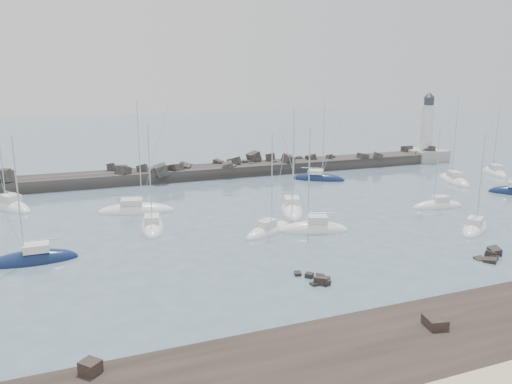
{
  "coord_description": "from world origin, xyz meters",
  "views": [
    {
      "loc": [
        -22.99,
        -44.05,
        16.78
      ],
      "look_at": [
        -0.84,
        12.0,
        2.93
      ],
      "focal_mm": 35.0,
      "sensor_mm": 36.0,
      "label": 1
    }
  ],
  "objects_px": {
    "sailboat_9": "(438,206)",
    "sailboat_3": "(152,227)",
    "sailboat_14": "(268,231)",
    "sailboat_10": "(453,181)",
    "sailboat_2": "(33,260)",
    "sailboat_8": "(318,179)",
    "lighthouse": "(426,146)",
    "sailboat_12": "(494,173)",
    "sailboat_5": "(313,230)",
    "sailboat_6": "(292,211)",
    "sailboat_4": "(136,211)",
    "sailboat_1": "(10,207)",
    "sailboat_7": "(475,229)"
  },
  "relations": [
    {
      "from": "sailboat_8",
      "to": "sailboat_14",
      "type": "xyz_separation_m",
      "value": [
        -19.16,
        -23.81,
        -0.0
      ]
    },
    {
      "from": "sailboat_2",
      "to": "sailboat_8",
      "type": "distance_m",
      "value": 49.42
    },
    {
      "from": "sailboat_4",
      "to": "sailboat_12",
      "type": "xyz_separation_m",
      "value": [
        63.29,
        2.66,
        0.02
      ]
    },
    {
      "from": "sailboat_3",
      "to": "sailboat_5",
      "type": "distance_m",
      "value": 18.28
    },
    {
      "from": "sailboat_4",
      "to": "sailboat_7",
      "type": "height_order",
      "value": "sailboat_4"
    },
    {
      "from": "sailboat_5",
      "to": "sailboat_6",
      "type": "height_order",
      "value": "sailboat_6"
    },
    {
      "from": "sailboat_2",
      "to": "sailboat_10",
      "type": "xyz_separation_m",
      "value": [
        63.02,
        14.3,
        0.0
      ]
    },
    {
      "from": "sailboat_4",
      "to": "sailboat_5",
      "type": "height_order",
      "value": "sailboat_4"
    },
    {
      "from": "sailboat_1",
      "to": "sailboat_12",
      "type": "distance_m",
      "value": 78.69
    },
    {
      "from": "sailboat_1",
      "to": "sailboat_7",
      "type": "height_order",
      "value": "sailboat_1"
    },
    {
      "from": "sailboat_2",
      "to": "sailboat_7",
      "type": "distance_m",
      "value": 46.61
    },
    {
      "from": "sailboat_2",
      "to": "sailboat_4",
      "type": "bearing_deg",
      "value": 51.33
    },
    {
      "from": "lighthouse",
      "to": "sailboat_10",
      "type": "bearing_deg",
      "value": -117.86
    },
    {
      "from": "sailboat_2",
      "to": "sailboat_5",
      "type": "relative_size",
      "value": 1.02
    },
    {
      "from": "sailboat_4",
      "to": "sailboat_3",
      "type": "bearing_deg",
      "value": -85.16
    },
    {
      "from": "sailboat_1",
      "to": "sailboat_6",
      "type": "xyz_separation_m",
      "value": [
        33.81,
        -15.46,
        0.0
      ]
    },
    {
      "from": "sailboat_9",
      "to": "sailboat_3",
      "type": "bearing_deg",
      "value": 173.26
    },
    {
      "from": "sailboat_2",
      "to": "sailboat_7",
      "type": "relative_size",
      "value": 1.1
    },
    {
      "from": "sailboat_10",
      "to": "sailboat_14",
      "type": "relative_size",
      "value": 1.26
    },
    {
      "from": "sailboat_6",
      "to": "lighthouse",
      "type": "bearing_deg",
      "value": 31.53
    },
    {
      "from": "sailboat_1",
      "to": "sailboat_2",
      "type": "relative_size",
      "value": 1.17
    },
    {
      "from": "sailboat_1",
      "to": "sailboat_4",
      "type": "xyz_separation_m",
      "value": [
        15.21,
        -8.17,
        -0.02
      ]
    },
    {
      "from": "sailboat_2",
      "to": "sailboat_8",
      "type": "bearing_deg",
      "value": 29.22
    },
    {
      "from": "sailboat_7",
      "to": "sailboat_5",
      "type": "bearing_deg",
      "value": 160.16
    },
    {
      "from": "sailboat_4",
      "to": "sailboat_10",
      "type": "relative_size",
      "value": 1.01
    },
    {
      "from": "sailboat_4",
      "to": "sailboat_10",
      "type": "bearing_deg",
      "value": -0.18
    },
    {
      "from": "sailboat_2",
      "to": "sailboat_8",
      "type": "xyz_separation_m",
      "value": [
        43.13,
        24.12,
        -0.01
      ]
    },
    {
      "from": "sailboat_6",
      "to": "sailboat_14",
      "type": "xyz_separation_m",
      "value": [
        -6.19,
        -6.87,
        -0.02
      ]
    },
    {
      "from": "sailboat_14",
      "to": "sailboat_10",
      "type": "bearing_deg",
      "value": 19.71
    },
    {
      "from": "sailboat_4",
      "to": "sailboat_7",
      "type": "bearing_deg",
      "value": -32.46
    },
    {
      "from": "sailboat_6",
      "to": "sailboat_12",
      "type": "xyz_separation_m",
      "value": [
        44.69,
        9.94,
        0.0
      ]
    },
    {
      "from": "sailboat_1",
      "to": "sailboat_2",
      "type": "xyz_separation_m",
      "value": [
        3.64,
        -22.64,
        -0.0
      ]
    },
    {
      "from": "sailboat_10",
      "to": "sailboat_12",
      "type": "xyz_separation_m",
      "value": [
        11.84,
        2.82,
        0.0
      ]
    },
    {
      "from": "sailboat_3",
      "to": "sailboat_10",
      "type": "distance_m",
      "value": 51.37
    },
    {
      "from": "sailboat_1",
      "to": "sailboat_3",
      "type": "height_order",
      "value": "sailboat_1"
    },
    {
      "from": "sailboat_3",
      "to": "sailboat_12",
      "type": "relative_size",
      "value": 0.99
    },
    {
      "from": "sailboat_1",
      "to": "sailboat_14",
      "type": "distance_m",
      "value": 35.51
    },
    {
      "from": "sailboat_2",
      "to": "sailboat_14",
      "type": "relative_size",
      "value": 1.08
    },
    {
      "from": "sailboat_6",
      "to": "sailboat_12",
      "type": "bearing_deg",
      "value": 12.54
    },
    {
      "from": "lighthouse",
      "to": "sailboat_12",
      "type": "distance_m",
      "value": 16.82
    },
    {
      "from": "sailboat_5",
      "to": "sailboat_7",
      "type": "bearing_deg",
      "value": -19.84
    },
    {
      "from": "sailboat_3",
      "to": "sailboat_8",
      "type": "relative_size",
      "value": 0.92
    },
    {
      "from": "sailboat_7",
      "to": "sailboat_10",
      "type": "xyz_separation_m",
      "value": [
        17.02,
        21.74,
        0.02
      ]
    },
    {
      "from": "sailboat_9",
      "to": "sailboat_14",
      "type": "bearing_deg",
      "value": -175.83
    },
    {
      "from": "sailboat_14",
      "to": "sailboat_6",
      "type": "bearing_deg",
      "value": 47.98
    },
    {
      "from": "sailboat_10",
      "to": "sailboat_12",
      "type": "distance_m",
      "value": 12.17
    },
    {
      "from": "sailboat_6",
      "to": "sailboat_9",
      "type": "distance_m",
      "value": 19.64
    },
    {
      "from": "sailboat_3",
      "to": "sailboat_4",
      "type": "distance_m",
      "value": 7.99
    },
    {
      "from": "sailboat_12",
      "to": "sailboat_14",
      "type": "relative_size",
      "value": 1.09
    },
    {
      "from": "lighthouse",
      "to": "sailboat_3",
      "type": "bearing_deg",
      "value": -156.04
    }
  ]
}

